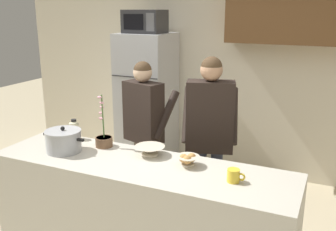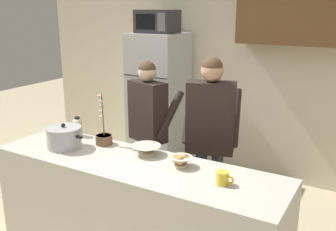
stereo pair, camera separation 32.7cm
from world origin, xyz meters
The scene contains 12 objects.
back_wall_unit centered at (0.24, 2.25, 1.44)m, with size 6.00×0.48×2.60m.
kitchen_island centered at (0.00, 0.00, 0.46)m, with size 2.47×0.68×0.92m, color beige.
refrigerator centered at (-0.89, 1.85, 0.90)m, with size 0.64×0.68×1.80m.
microwave centered at (-0.89, 1.83, 1.94)m, with size 0.48×0.37×0.28m.
person_near_pot centered at (-0.40, 0.85, 0.99)m, with size 0.57×0.52×1.60m.
person_by_sink centered at (0.33, 0.75, 1.06)m, with size 0.60×0.53×1.70m.
cooking_pot centered at (-0.71, -0.03, 1.01)m, with size 0.42×0.31×0.22m.
coffee_mug centered at (0.77, -0.02, 0.97)m, with size 0.13×0.09×0.10m.
bread_bowl centered at (0.37, 0.11, 0.97)m, with size 0.19×0.19×0.10m.
empty_bowl centered at (0.00, 0.19, 0.97)m, with size 0.25×0.25×0.08m.
bottle_near_edge centered at (-0.83, 0.26, 1.01)m, with size 0.09×0.09×0.19m.
potted_orchid centered at (-0.46, 0.21, 0.99)m, with size 0.15×0.15×0.47m.
Camera 2 is at (1.66, -2.31, 2.11)m, focal length 41.04 mm.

